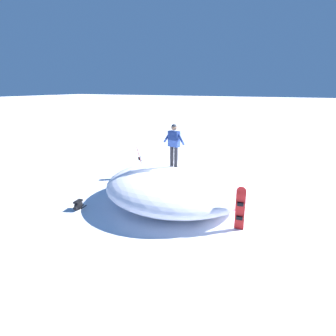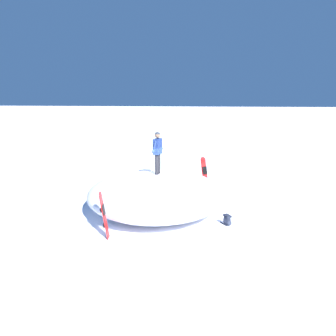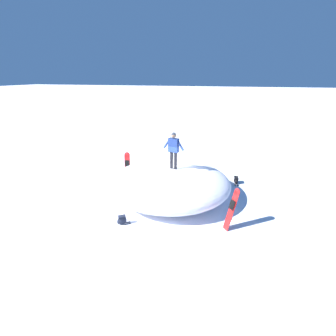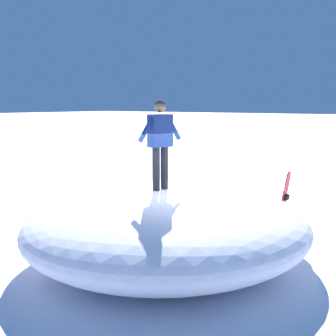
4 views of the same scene
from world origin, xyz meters
The scene contains 7 objects.
ground centered at (0.00, 0.00, 0.00)m, with size 240.00×240.00×0.00m, color white.
snow_mound centered at (0.19, 0.00, 0.72)m, with size 5.34×5.65×1.45m, color white.
snowboarder_standing centered at (0.22, 0.19, 2.44)m, with size 0.31×1.00×1.66m.
snowboard_primary_upright centered at (-1.05, -2.71, 0.81)m, with size 0.26×0.32×1.56m.
snowboard_secondary_upright centered at (2.04, 2.87, 0.85)m, with size 0.47×0.49×1.64m.
backpack_near centered at (-2.14, 3.05, 0.19)m, with size 0.66×0.28×0.36m.
backpack_far centered at (2.91, -1.16, 0.19)m, with size 0.42×0.52×0.38m.
Camera 2 is at (2.14, -11.82, 4.48)m, focal length 33.94 mm.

